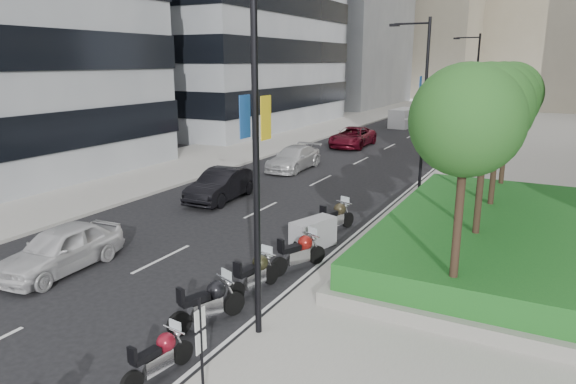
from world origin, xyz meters
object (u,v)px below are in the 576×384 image
Objects in this scene: car_b at (222,185)px; car_d at (353,137)px; motorcycle_4 at (299,252)px; lamp_post_0 at (250,140)px; motorcycle_3 at (255,274)px; motorcycle_2 at (209,303)px; motorcycle_6 at (336,217)px; delivery_van at (403,119)px; parking_sign at (201,347)px; motorcycle_5 at (313,234)px; car_c at (294,158)px; motorcycle_1 at (159,356)px; lamp_post_1 at (422,97)px; car_a at (61,249)px; lamp_post_2 at (474,84)px.

car_b is 0.84× the size of car_d.
motorcycle_4 is 0.38× the size of car_d.
motorcycle_4 is at bearing 101.03° from lamp_post_0.
motorcycle_2 is at bearing -173.40° from motorcycle_3.
delivery_van is (-6.86, 35.52, 0.28)m from motorcycle_6.
parking_sign is 3.66m from motorcycle_2.
motorcycle_5 is 2.19m from motorcycle_6.
motorcycle_5 is at bearing 101.37° from lamp_post_0.
lamp_post_0 is 3.60× the size of parking_sign.
motorcycle_6 is at bearing 98.47° from lamp_post_0.
car_c is 1.07× the size of delivery_van.
motorcycle_1 is at bearing 162.93° from parking_sign.
motorcycle_5 reaches higher than motorcycle_1.
motorcycle_2 is (-1.35, -17.06, -4.43)m from lamp_post_1.
car_d is 14.65m from delivery_van.
motorcycle_2 is 0.50× the size of car_a.
car_c is at bearing 41.40° from motorcycle_2.
car_c is 25.06m from delivery_van.
motorcycle_3 is at bearing 119.85° from lamp_post_0.
car_c is at bearing 112.54° from parking_sign.
motorcycle_4 is 2.10m from motorcycle_5.
parking_sign is 0.52× the size of car_b.
lamp_post_0 reaches higher than car_c.
motorcycle_1 is 0.39× the size of car_c.
motorcycle_1 is 11.19m from motorcycle_6.
lamp_post_0 is 9.81m from motorcycle_6.
motorcycle_3 is 18.42m from car_c.
motorcycle_2 is 0.98× the size of motorcycle_6.
motorcycle_1 is 0.88× the size of motorcycle_2.
lamp_post_0 is 35.00m from lamp_post_2.
lamp_post_2 is 26.74m from motorcycle_6.
motorcycle_1 is 9.00m from motorcycle_5.
motorcycle_1 is at bearing -156.80° from motorcycle_4.
motorcycle_4 is 7.99m from car_a.
lamp_post_0 is 4.48× the size of motorcycle_5.
motorcycle_1 is (-0.89, -2.53, -4.53)m from lamp_post_0.
motorcycle_2 is 0.47× the size of delivery_van.
motorcycle_1 is at bearing -109.41° from lamp_post_0.
motorcycle_4 is 0.46× the size of car_b.
lamp_post_1 reaches higher than motorcycle_1.
lamp_post_2 is 3.90× the size of motorcycle_6.
motorcycle_2 is 0.40× the size of car_d.
parking_sign is 1.25× the size of motorcycle_1.
motorcycle_6 is 0.51× the size of car_a.
motorcycle_1 is 22.95m from car_c.
lamp_post_1 is 1.00× the size of lamp_post_2.
motorcycle_1 is 15.13m from car_b.
car_a is at bearing 141.47° from motorcycle_4.
car_a reaches higher than motorcycle_3.
lamp_post_2 reaches higher than car_a.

